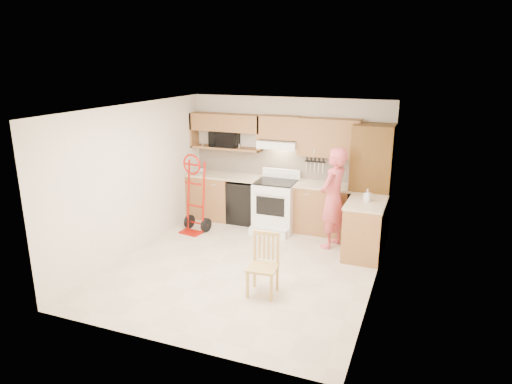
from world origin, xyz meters
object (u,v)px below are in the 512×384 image
Objects in this scene: microwave at (225,139)px; range at (275,202)px; dining_chair at (263,265)px; person at (333,198)px; hand_truck at (193,198)px.

range is at bearing -20.38° from microwave.
dining_chair is at bearing -74.82° from range.
dining_chair is (0.66, -2.45, -0.13)m from range.
range is at bearing 100.50° from dining_chair.
range is 1.29m from person.
hand_truck is 2.75m from dining_chair.
person is at bearing -20.92° from microwave.
range is at bearing 33.80° from hand_truck.
range is (1.21, -0.37, -1.08)m from microwave.
person is (2.40, -0.77, -0.76)m from microwave.
person is at bearing -18.29° from range.
microwave is 1.42m from hand_truck.
dining_chair is (-0.53, -2.05, -0.45)m from person.
microwave is 0.65× the size of dining_chair.
hand_truck is at bearing -68.28° from person.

